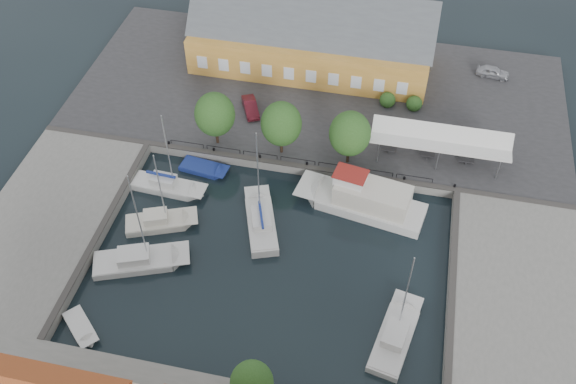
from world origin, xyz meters
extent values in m
plane|color=black|center=(0.00, 0.00, 0.00)|extent=(140.00, 140.00, 0.00)
cube|color=#2D2D30|center=(0.00, 23.00, 0.50)|extent=(56.00, 26.00, 1.00)
cube|color=slate|center=(-22.00, -2.00, 0.50)|extent=(12.00, 24.00, 1.00)
cube|color=slate|center=(22.00, -2.00, 0.50)|extent=(12.00, 24.00, 1.00)
cube|color=#383533|center=(0.00, 10.30, 1.06)|extent=(56.00, 0.60, 0.12)
cube|color=#383533|center=(-16.30, -2.00, 1.06)|extent=(0.60, 24.00, 0.12)
cube|color=#383533|center=(16.30, -2.00, 1.06)|extent=(0.60, 24.00, 0.12)
cylinder|color=black|center=(-14.00, 10.60, 1.20)|extent=(0.24, 0.24, 0.40)
cylinder|color=black|center=(-9.00, 10.60, 1.20)|extent=(0.24, 0.24, 0.40)
cylinder|color=black|center=(-4.00, 10.60, 1.20)|extent=(0.24, 0.24, 0.40)
cylinder|color=black|center=(1.00, 10.60, 1.20)|extent=(0.24, 0.24, 0.40)
cylinder|color=black|center=(6.00, 10.60, 1.20)|extent=(0.24, 0.24, 0.40)
cylinder|color=black|center=(11.00, 10.60, 1.20)|extent=(0.24, 0.24, 0.40)
cylinder|color=black|center=(16.00, 10.60, 1.20)|extent=(0.24, 0.24, 0.40)
cube|color=#C0832E|center=(-2.00, 28.00, 3.25)|extent=(28.00, 10.00, 4.50)
cube|color=#474C51|center=(-2.00, 28.00, 6.75)|extent=(28.56, 7.60, 7.60)
cube|color=#C0832E|center=(-12.00, 34.00, 2.75)|extent=(6.00, 6.00, 3.50)
cube|color=brown|center=(-10.00, 28.00, 8.60)|extent=(0.60, 0.60, 1.20)
cube|color=silver|center=(14.00, 14.50, 3.70)|extent=(14.00, 4.00, 0.25)
cylinder|color=silver|center=(8.00, 12.70, 2.35)|extent=(0.10, 0.10, 2.70)
cylinder|color=silver|center=(8.00, 16.30, 2.35)|extent=(0.10, 0.10, 2.70)
cylinder|color=silver|center=(14.00, 12.70, 2.35)|extent=(0.10, 0.10, 2.70)
cylinder|color=silver|center=(14.00, 16.30, 2.35)|extent=(0.10, 0.10, 2.70)
cylinder|color=silver|center=(20.00, 12.70, 2.35)|extent=(0.10, 0.10, 2.70)
cylinder|color=silver|center=(20.00, 16.30, 2.35)|extent=(0.10, 0.10, 2.70)
cylinder|color=black|center=(-9.00, 12.00, 2.05)|extent=(0.30, 0.30, 2.10)
ellipsoid|color=#254E1C|center=(-9.00, 12.00, 4.88)|extent=(4.20, 4.20, 4.83)
cylinder|color=black|center=(-2.00, 12.00, 2.05)|extent=(0.30, 0.30, 2.10)
ellipsoid|color=#254E1C|center=(-2.00, 12.00, 4.88)|extent=(4.20, 4.20, 4.83)
cylinder|color=black|center=(5.00, 12.00, 2.05)|extent=(0.30, 0.30, 2.10)
ellipsoid|color=#254E1C|center=(5.00, 12.00, 4.88)|extent=(4.20, 4.20, 4.83)
imported|color=#B3B5BC|center=(19.68, 30.25, 1.66)|extent=(4.03, 2.06, 1.31)
imported|color=#58141F|center=(-6.85, 17.75, 1.66)|extent=(2.97, 4.20, 1.32)
cube|color=silver|center=(-1.71, 2.00, 0.15)|extent=(4.72, 7.27, 1.50)
cube|color=silver|center=(-2.00, 2.80, 0.94)|extent=(5.09, 8.51, 0.08)
cube|color=silver|center=(-1.77, 2.16, 1.40)|extent=(2.56, 3.15, 0.90)
cylinder|color=silver|center=(-2.18, 3.28, 6.01)|extent=(0.12, 0.12, 10.21)
cube|color=navy|center=(-1.71, 2.00, 2.15)|extent=(1.37, 3.27, 0.22)
cube|color=silver|center=(8.18, 6.73, 0.10)|extent=(10.97, 5.64, 1.80)
cube|color=silver|center=(6.89, 6.96, 1.04)|extent=(13.00, 5.84, 0.08)
cube|color=beige|center=(8.18, 6.73, 2.10)|extent=(7.65, 4.51, 2.20)
cube|color=silver|center=(5.86, 7.13, 3.50)|extent=(3.20, 2.61, 1.20)
cube|color=maroon|center=(5.86, 7.13, 4.15)|extent=(3.48, 2.77, 0.10)
cube|color=silver|center=(11.86, -7.65, 0.05)|extent=(3.86, 7.03, 1.30)
cube|color=silver|center=(12.02, -6.83, 0.74)|extent=(4.01, 8.31, 0.08)
cube|color=silver|center=(11.89, -7.48, 1.20)|extent=(2.27, 2.95, 0.90)
cylinder|color=silver|center=(12.11, -6.34, 5.34)|extent=(0.12, 0.12, 9.29)
cube|color=silver|center=(-12.82, 5.23, 0.05)|extent=(6.37, 2.61, 1.30)
cube|color=silver|center=(-12.03, 5.19, 0.74)|extent=(7.61, 2.59, 0.08)
cube|color=silver|center=(-12.66, 5.22, 1.20)|extent=(2.58, 1.67, 0.90)
cylinder|color=silver|center=(-11.57, 5.16, 5.26)|extent=(0.12, 0.12, 9.12)
cube|color=navy|center=(-12.82, 5.23, 1.95)|extent=(3.13, 0.39, 0.22)
cube|color=beige|center=(-11.83, 0.37, 0.05)|extent=(6.10, 4.31, 1.30)
cube|color=beige|center=(-11.18, 0.62, 0.74)|extent=(7.10, 4.63, 0.08)
cube|color=beige|center=(-11.70, 0.42, 1.20)|extent=(2.69, 2.36, 0.90)
cylinder|color=silver|center=(-10.79, 0.78, 4.90)|extent=(0.12, 0.12, 8.40)
cube|color=silver|center=(-12.18, -4.47, 0.05)|extent=(7.64, 5.21, 1.30)
cube|color=silver|center=(-11.35, -4.15, 0.74)|extent=(8.93, 5.61, 0.08)
cube|color=silver|center=(-12.01, -4.41, 1.20)|extent=(3.34, 2.84, 0.90)
cylinder|color=silver|center=(-10.85, -3.97, 5.96)|extent=(0.12, 0.12, 10.51)
cube|color=silver|center=(-14.17, -11.65, 0.05)|extent=(3.66, 3.53, 0.90)
cube|color=silver|center=(-13.85, -11.94, 0.54)|extent=(4.12, 3.95, 0.08)
cube|color=navy|center=(-9.98, 8.71, 0.05)|extent=(4.36, 2.58, 0.80)
cube|color=navy|center=(-9.47, 8.64, 0.49)|extent=(5.16, 2.61, 0.08)
camera|label=1|loc=(9.18, -36.19, 47.16)|focal=40.00mm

